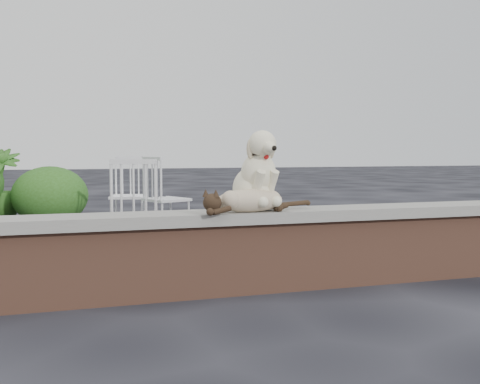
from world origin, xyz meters
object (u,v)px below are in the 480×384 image
object	(u,v)px
dog	(253,170)
chair_c	(138,215)
cat	(250,199)
chair_e	(167,198)
chair_b	(129,195)

from	to	relation	value
dog	chair_c	world-z (taller)	dog
dog	cat	distance (m)	0.26
chair_e	chair_b	bearing A→B (deg)	11.09
chair_e	cat	bearing A→B (deg)	158.14
cat	chair_e	xyz separation A→B (m)	(-0.05, 2.79, -0.20)
cat	chair_c	world-z (taller)	chair_c
cat	dog	bearing A→B (deg)	50.58
dog	chair_b	xyz separation A→B (m)	(-0.49, 3.18, -0.40)
cat	chair_b	xyz separation A→B (m)	(-0.41, 3.33, -0.20)
chair_e	dog	bearing A→B (deg)	159.93
dog	chair_e	size ratio (longest dim) A/B	0.62
chair_b	chair_e	world-z (taller)	same
dog	cat	bearing A→B (deg)	-129.42
dog	chair_b	bearing A→B (deg)	87.38
chair_e	chair_c	distance (m)	1.77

